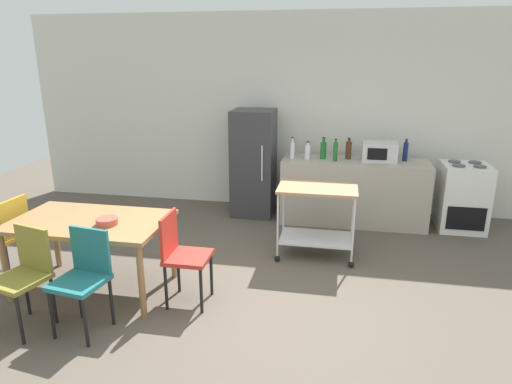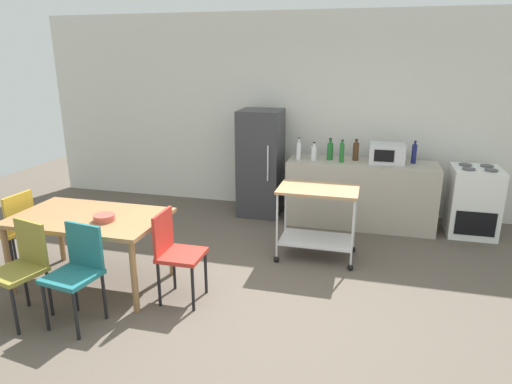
{
  "view_description": "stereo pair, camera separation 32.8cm",
  "coord_description": "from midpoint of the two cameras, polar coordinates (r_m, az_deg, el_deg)",
  "views": [
    {
      "loc": [
        0.69,
        -3.59,
        2.29
      ],
      "look_at": [
        -0.23,
        1.2,
        0.8
      ],
      "focal_mm": 31.49,
      "sensor_mm": 36.0,
      "label": 1
    },
    {
      "loc": [
        1.01,
        -3.52,
        2.29
      ],
      "look_at": [
        -0.23,
        1.2,
        0.8
      ],
      "focal_mm": 31.49,
      "sensor_mm": 36.0,
      "label": 2
    }
  ],
  "objects": [
    {
      "name": "dining_table",
      "position": [
        4.77,
        -18.55,
        -3.79
      ],
      "size": [
        1.5,
        0.9,
        0.75
      ],
      "color": "olive",
      "rests_on": "ground_plane"
    },
    {
      "name": "microwave",
      "position": [
        6.33,
        17.75,
        4.69
      ],
      "size": [
        0.46,
        0.35,
        0.26
      ],
      "color": "silver",
      "rests_on": "kitchen_counter"
    },
    {
      "name": "bottle_sparkling_water",
      "position": [
        6.32,
        10.87,
        5.14
      ],
      "size": [
        0.08,
        0.08,
        0.3
      ],
      "color": "#1E6628",
      "rests_on": "kitchen_counter"
    },
    {
      "name": "bottle_hot_sauce",
      "position": [
        6.42,
        20.85,
        4.58
      ],
      "size": [
        0.07,
        0.07,
        0.3
      ],
      "color": "navy",
      "rests_on": "kitchen_counter"
    },
    {
      "name": "ground_plane",
      "position": [
        4.31,
        1.11,
        -15.09
      ],
      "size": [
        12.0,
        12.0,
        0.0
      ],
      "primitive_type": "plane",
      "color": "brown"
    },
    {
      "name": "chair_red",
      "position": [
        4.34,
        -8.09,
        -7.31
      ],
      "size": [
        0.4,
        0.4,
        0.89
      ],
      "rotation": [
        0.0,
        0.0,
        1.58
      ],
      "color": "#B72D23",
      "rests_on": "ground_plane"
    },
    {
      "name": "back_wall",
      "position": [
        6.86,
        7.58,
        9.81
      ],
      "size": [
        8.4,
        0.12,
        2.9
      ],
      "primitive_type": "cube",
      "color": "silver",
      "rests_on": "ground_plane"
    },
    {
      "name": "bottle_vinegar",
      "position": [
        6.37,
        14.02,
        5.04
      ],
      "size": [
        0.08,
        0.08,
        0.29
      ],
      "color": "#4C2D19",
      "rests_on": "kitchen_counter"
    },
    {
      "name": "refrigerator",
      "position": [
        6.59,
        2.03,
        3.68
      ],
      "size": [
        0.6,
        0.63,
        1.55
      ],
      "color": "#333338",
      "rests_on": "ground_plane"
    },
    {
      "name": "kitchen_cart",
      "position": [
        5.23,
        9.59,
        -2.44
      ],
      "size": [
        0.91,
        0.57,
        0.85
      ],
      "color": "#A37A51",
      "rests_on": "ground_plane"
    },
    {
      "name": "chair_olive",
      "position": [
        4.44,
        -25.7,
        -8.32
      ],
      "size": [
        0.48,
        0.48,
        0.89
      ],
      "rotation": [
        0.0,
        0.0,
        -0.24
      ],
      "color": "olive",
      "rests_on": "ground_plane"
    },
    {
      "name": "kitchen_counter",
      "position": [
        6.43,
        14.52,
        -0.21
      ],
      "size": [
        2.0,
        0.64,
        0.9
      ],
      "primitive_type": "cube",
      "color": "#A89E8E",
      "rests_on": "ground_plane"
    },
    {
      "name": "fruit_bowl",
      "position": [
        4.54,
        -16.77,
        -3.18
      ],
      "size": [
        0.2,
        0.2,
        0.06
      ],
      "primitive_type": "cylinder",
      "color": "#B24C3F",
      "rests_on": "dining_table"
    },
    {
      "name": "bottle_soda",
      "position": [
        6.2,
        12.35,
        4.92
      ],
      "size": [
        0.06,
        0.06,
        0.31
      ],
      "color": "#1E6628",
      "rests_on": "kitchen_counter"
    },
    {
      "name": "bottle_wine",
      "position": [
        6.28,
        8.86,
        4.95
      ],
      "size": [
        0.08,
        0.08,
        0.25
      ],
      "color": "silver",
      "rests_on": "kitchen_counter"
    },
    {
      "name": "stove_oven",
      "position": [
        6.62,
        27.15,
        -1.07
      ],
      "size": [
        0.6,
        0.61,
        0.92
      ],
      "color": "white",
      "rests_on": "ground_plane"
    },
    {
      "name": "chair_teal",
      "position": [
        4.18,
        -19.68,
        -9.15
      ],
      "size": [
        0.45,
        0.45,
        0.89
      ],
      "rotation": [
        0.0,
        0.0,
        -0.15
      ],
      "color": "#1E666B",
      "rests_on": "ground_plane"
    },
    {
      "name": "chair_mustard",
      "position": [
        5.45,
        -26.94,
        -3.91
      ],
      "size": [
        0.42,
        0.42,
        0.89
      ],
      "rotation": [
        0.0,
        0.0,
        -1.63
      ],
      "color": "gold",
      "rests_on": "ground_plane"
    },
    {
      "name": "bottle_soy_sauce",
      "position": [
        6.28,
        6.93,
        5.25
      ],
      "size": [
        0.07,
        0.07,
        0.3
      ],
      "color": "silver",
      "rests_on": "kitchen_counter"
    }
  ]
}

